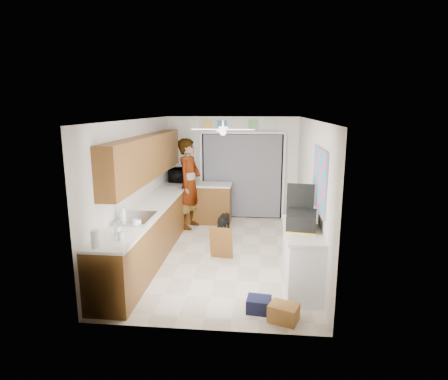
{
  "coord_description": "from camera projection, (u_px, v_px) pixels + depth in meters",
  "views": [
    {
      "loc": [
        0.68,
        -6.63,
        2.71
      ],
      "look_at": [
        0.0,
        0.4,
        1.15
      ],
      "focal_mm": 30.0,
      "sensor_mm": 36.0,
      "label": 1
    }
  ],
  "objects": [
    {
      "name": "paper_towel_roll",
      "position": [
        95.0,
        239.0,
        4.81
      ],
      "size": [
        0.12,
        0.12,
        0.23
      ],
      "primitive_type": "cylinder",
      "rotation": [
        0.0,
        0.0,
        0.14
      ],
      "color": "white",
      "rests_on": "left_countertop"
    },
    {
      "name": "wall_back",
      "position": [
        232.0,
        168.0,
        9.25
      ],
      "size": [
        3.2,
        0.0,
        3.2
      ],
      "primitive_type": "plane",
      "rotation": [
        1.57,
        0.0,
        0.0
      ],
      "color": "silver",
      "rests_on": "ground"
    },
    {
      "name": "jar_a",
      "position": [
        121.0,
        236.0,
        5.07
      ],
      "size": [
        0.11,
        0.11,
        0.12
      ],
      "primitive_type": "cylinder",
      "rotation": [
        0.0,
        0.0,
        -0.23
      ],
      "color": "silver",
      "rests_on": "left_countertop"
    },
    {
      "name": "door_trim_head",
      "position": [
        243.0,
        133.0,
        8.98
      ],
      "size": [
        2.1,
        0.04,
        0.06
      ],
      "primitive_type": "cube",
      "color": "white",
      "rests_on": "wall_back"
    },
    {
      "name": "cabinet_door_panel",
      "position": [
        221.0,
        243.0,
        6.78
      ],
      "size": [
        0.43,
        0.2,
        0.61
      ],
      "primitive_type": "cube",
      "rotation": [
        0.21,
        0.0,
        -0.11
      ],
      "color": "brown",
      "rests_on": "floor"
    },
    {
      "name": "route66_sign",
      "position": [
        193.0,
        125.0,
        9.09
      ],
      "size": [
        0.22,
        0.02,
        0.26
      ],
      "primitive_type": "cube",
      "color": "silver",
      "rests_on": "wall_back"
    },
    {
      "name": "suitcase",
      "position": [
        302.0,
        220.0,
        5.59
      ],
      "size": [
        0.5,
        0.62,
        0.24
      ],
      "primitive_type": "cube",
      "rotation": [
        0.0,
        0.0,
        -0.15
      ],
      "color": "black",
      "rests_on": "right_counter_top"
    },
    {
      "name": "suitcase_lid",
      "position": [
        300.0,
        200.0,
        5.81
      ],
      "size": [
        0.42,
        0.09,
        0.5
      ],
      "primitive_type": "cube",
      "rotation": [
        0.0,
        0.0,
        -0.15
      ],
      "color": "black",
      "rests_on": "suitcase"
    },
    {
      "name": "header_frame_3",
      "position": [
        253.0,
        125.0,
        8.95
      ],
      "size": [
        0.22,
        0.02,
        0.22
      ],
      "primitive_type": "cube",
      "color": "#6BBB6D",
      "rests_on": "wall_back"
    },
    {
      "name": "upper_cabinets",
      "position": [
        147.0,
        157.0,
        7.04
      ],
      "size": [
        0.32,
        4.0,
        0.8
      ],
      "primitive_type": "cube",
      "color": "brown",
      "rests_on": "wall_left"
    },
    {
      "name": "ceiling_fan",
      "position": [
        223.0,
        130.0,
        6.79
      ],
      "size": [
        1.14,
        1.14,
        0.24
      ],
      "primitive_type": "cube",
      "color": "white",
      "rests_on": "ceiling"
    },
    {
      "name": "faucet",
      "position": [
        124.0,
        213.0,
        6.03
      ],
      "size": [
        0.03,
        0.03,
        0.22
      ],
      "primitive_type": "cylinder",
      "color": "silver",
      "rests_on": "left_countertop"
    },
    {
      "name": "navy_crate",
      "position": [
        259.0,
        305.0,
        5.06
      ],
      "size": [
        0.35,
        0.3,
        0.2
      ],
      "primitive_type": "cube",
      "rotation": [
        0.0,
        0.0,
        -0.11
      ],
      "color": "black",
      "rests_on": "floor"
    },
    {
      "name": "wall_right",
      "position": [
        311.0,
        191.0,
        6.67
      ],
      "size": [
        0.0,
        5.0,
        5.0
      ],
      "primitive_type": "plane",
      "rotation": [
        1.57,
        0.0,
        -1.57
      ],
      "color": "silver",
      "rests_on": "ground"
    },
    {
      "name": "door_trim_right",
      "position": [
        284.0,
        177.0,
        9.12
      ],
      "size": [
        0.06,
        0.04,
        2.1
      ],
      "primitive_type": "cube",
      "color": "white",
      "rests_on": "wall_back"
    },
    {
      "name": "abstract_painting",
      "position": [
        320.0,
        180.0,
        5.62
      ],
      "size": [
        0.03,
        1.15,
        0.95
      ],
      "primitive_type": "cube",
      "color": "#E5548B",
      "rests_on": "wall_right"
    },
    {
      "name": "header_frame_0",
      "position": [
        208.0,
        125.0,
        9.06
      ],
      "size": [
        0.22,
        0.02,
        0.22
      ],
      "primitive_type": "cube",
      "color": "#F7C152",
      "rests_on": "wall_back"
    },
    {
      "name": "cardboard_box",
      "position": [
        284.0,
        313.0,
        4.83
      ],
      "size": [
        0.44,
        0.39,
        0.23
      ],
      "primitive_type": "cube",
      "rotation": [
        0.0,
        0.0,
        -0.37
      ],
      "color": "#A27533",
      "rests_on": "floor"
    },
    {
      "name": "peninsula_top",
      "position": [
        210.0,
        185.0,
        8.89
      ],
      "size": [
        1.04,
        0.64,
        0.04
      ],
      "primitive_type": "cube",
      "color": "white",
      "rests_on": "peninsula_base"
    },
    {
      "name": "back_opening_recess",
      "position": [
        242.0,
        176.0,
        9.24
      ],
      "size": [
        2.0,
        0.06,
        2.1
      ],
      "primitive_type": "cube",
      "color": "black",
      "rests_on": "wall_back"
    },
    {
      "name": "peninsula_base",
      "position": [
        210.0,
        204.0,
        8.99
      ],
      "size": [
        1.0,
        0.6,
        0.9
      ],
      "primitive_type": "cube",
      "color": "brown",
      "rests_on": "floor"
    },
    {
      "name": "left_base_cabinets",
      "position": [
        154.0,
        229.0,
        7.12
      ],
      "size": [
        0.6,
        4.8,
        0.9
      ],
      "primitive_type": "cube",
      "color": "brown",
      "rests_on": "floor"
    },
    {
      "name": "floor",
      "position": [
        222.0,
        254.0,
        7.09
      ],
      "size": [
        5.0,
        5.0,
        0.0
      ],
      "primitive_type": "plane",
      "color": "beige",
      "rests_on": "ground"
    },
    {
      "name": "man",
      "position": [
        189.0,
        184.0,
        8.46
      ],
      "size": [
        0.66,
        0.84,
        2.05
      ],
      "primitive_type": "imported",
      "rotation": [
        0.0,
        0.0,
        1.32
      ],
      "color": "white",
      "rests_on": "floor"
    },
    {
      "name": "dog",
      "position": [
        224.0,
        223.0,
        8.25
      ],
      "size": [
        0.32,
        0.58,
        0.43
      ],
      "primitive_type": "cube",
      "rotation": [
        0.0,
        0.0,
        -0.17
      ],
      "color": "black",
      "rests_on": "floor"
    },
    {
      "name": "wall_left",
      "position": [
        137.0,
        188.0,
        6.97
      ],
      "size": [
        0.0,
        5.0,
        5.0
      ],
      "primitive_type": "plane",
      "rotation": [
        1.57,
        0.0,
        1.57
      ],
      "color": "silver",
      "rests_on": "ground"
    },
    {
      "name": "header_frame_4",
      "position": [
        270.0,
        125.0,
        8.91
      ],
      "size": [
        0.22,
        0.02,
        0.22
      ],
      "primitive_type": "cube",
      "color": "silver",
      "rests_on": "wall_back"
    },
    {
      "name": "right_counter_base",
      "position": [
        302.0,
        259.0,
        5.7
      ],
      "size": [
        0.5,
        1.4,
        0.9
      ],
      "primitive_type": "cube",
      "color": "white",
      "rests_on": "floor"
    },
    {
      "name": "suitcase_rim",
      "position": [
        301.0,
        227.0,
        5.61
      ],
      "size": [
        0.52,
        0.64,
        0.02
      ],
      "primitive_type": "cube",
      "rotation": [
        0.0,
        0.0,
        -0.15
      ],
      "color": "yellow",
      "rests_on": "suitcase"
    },
    {
      "name": "wall_front",
      "position": [
        200.0,
        234.0,
        4.39
      ],
      "size": [
        3.2,
        0.0,
        3.2
      ],
      "primitive_type": "plane",
      "rotation": [
        -1.57,
        0.0,
        0.0
      ],
      "color": "silver",
      "rests_on": "ground"
    },
    {
      "name": "header_frame_1",
      "position": [
        222.0,
        125.0,
        9.02
      ],
      "size": [
        0.22,
        0.02,
        0.22
      ],
      "primitive_type": "cube",
      "color": "#4583B9",
      "rests_on": "wall_back"
    },
    {
      "name": "jar_b",
      "position": [
        118.0,
        232.0,
        5.26
      ],
      "size": [
        0.09,
        0.09,
        0.13
      ],
      "primitive_type": "cylinder",
      "rotation": [
        0.0,
        0.0,
        0.07
      ],
      "color": "silver",
      "rests_on": "left_countertop"
    },
    {
      "name": "soap_bottle",
      "position": [
        123.0,
        214.0,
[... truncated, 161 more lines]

